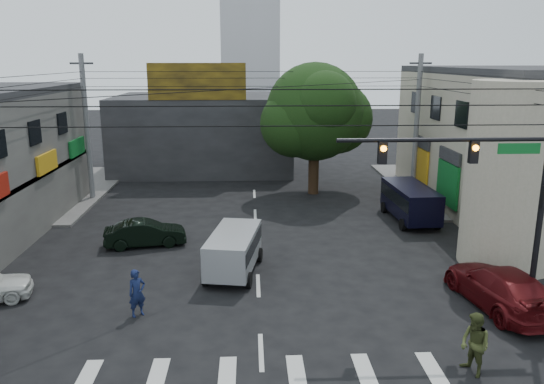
{
  "coord_description": "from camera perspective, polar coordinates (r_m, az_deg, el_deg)",
  "views": [
    {
      "loc": [
        -0.29,
        -17.73,
        8.81
      ],
      "look_at": [
        0.64,
        4.0,
        3.37
      ],
      "focal_mm": 35.0,
      "sensor_mm": 36.0,
      "label": 1
    }
  ],
  "objects": [
    {
      "name": "ground",
      "position": [
        19.81,
        -1.39,
        -12.38
      ],
      "size": [
        160.0,
        160.0,
        0.0
      ],
      "primitive_type": "plane",
      "color": "black",
      "rests_on": "ground"
    },
    {
      "name": "sidewalk_far_right",
      "position": [
        41.08,
        24.05,
        0.53
      ],
      "size": [
        16.0,
        16.0,
        0.15
      ],
      "primitive_type": "cube",
      "color": "#514F4C",
      "rests_on": "ground"
    },
    {
      "name": "corner_column",
      "position": [
        24.96,
        24.5,
        1.65
      ],
      "size": [
        4.0,
        4.0,
        8.0
      ],
      "primitive_type": "cylinder",
      "color": "gray",
      "rests_on": "ground"
    },
    {
      "name": "building_far",
      "position": [
        44.27,
        -7.29,
        6.39
      ],
      "size": [
        14.0,
        10.0,
        6.0
      ],
      "primitive_type": "cube",
      "color": "#232326",
      "rests_on": "ground"
    },
    {
      "name": "billboard",
      "position": [
        39.04,
        -8.08,
        11.69
      ],
      "size": [
        7.0,
        0.3,
        2.6
      ],
      "primitive_type": "cube",
      "color": "olive",
      "rests_on": "building_far"
    },
    {
      "name": "street_tree",
      "position": [
        35.16,
        4.61,
        8.55
      ],
      "size": [
        6.4,
        6.4,
        8.7
      ],
      "color": "black",
      "rests_on": "ground"
    },
    {
      "name": "traffic_gantry",
      "position": [
        19.02,
        22.87,
        0.83
      ],
      "size": [
        7.1,
        0.35,
        7.2
      ],
      "color": "black",
      "rests_on": "ground"
    },
    {
      "name": "utility_pole_far_left",
      "position": [
        35.5,
        -19.28,
        6.45
      ],
      "size": [
        0.32,
        0.32,
        9.2
      ],
      "primitive_type": "cylinder",
      "color": "#59595B",
      "rests_on": "ground"
    },
    {
      "name": "utility_pole_far_right",
      "position": [
        35.67,
        15.28,
        6.77
      ],
      "size": [
        0.32,
        0.32,
        9.2
      ],
      "primitive_type": "cylinder",
      "color": "#59595B",
      "rests_on": "ground"
    },
    {
      "name": "dark_sedan",
      "position": [
        26.51,
        -13.47,
        -4.32
      ],
      "size": [
        2.75,
        4.35,
        1.27
      ],
      "primitive_type": "imported",
      "rotation": [
        0.0,
        0.0,
        1.76
      ],
      "color": "black",
      "rests_on": "ground"
    },
    {
      "name": "maroon_sedan",
      "position": [
        21.28,
        23.37,
        -9.39
      ],
      "size": [
        3.6,
        5.88,
        1.53
      ],
      "primitive_type": "imported",
      "rotation": [
        0.0,
        0.0,
        3.28
      ],
      "color": "#4B0A0D",
      "rests_on": "ground"
    },
    {
      "name": "silver_minivan",
      "position": [
        22.54,
        -4.13,
        -6.56
      ],
      "size": [
        4.74,
        3.14,
        1.79
      ],
      "primitive_type": null,
      "rotation": [
        0.0,
        0.0,
        1.4
      ],
      "color": "#9FA2A7",
      "rests_on": "ground"
    },
    {
      "name": "navy_van",
      "position": [
        30.63,
        14.63,
        -1.2
      ],
      "size": [
        5.17,
        2.35,
        2.0
      ],
      "primitive_type": null,
      "rotation": [
        0.0,
        0.0,
        1.62
      ],
      "color": "black",
      "rests_on": "ground"
    },
    {
      "name": "traffic_officer",
      "position": [
        19.51,
        -14.32,
        -10.48
      ],
      "size": [
        1.02,
        1.01,
        1.72
      ],
      "primitive_type": "imported",
      "rotation": [
        0.0,
        0.0,
        0.62
      ],
      "color": "#121B3F",
      "rests_on": "ground"
    },
    {
      "name": "pedestrian_olive",
      "position": [
        16.72,
        20.99,
        -15.08
      ],
      "size": [
        1.38,
        1.31,
        1.87
      ],
      "primitive_type": "imported",
      "rotation": [
        0.0,
        0.0,
        -1.21
      ],
      "color": "#363D1C",
      "rests_on": "ground"
    }
  ]
}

